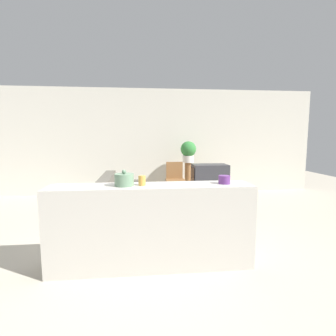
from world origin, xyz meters
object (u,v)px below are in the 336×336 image
at_px(couch, 122,202).
at_px(decorative_bowl, 124,180).
at_px(wooden_chair, 175,178).
at_px(potted_plant, 188,151).
at_px(television, 210,176).

xyz_separation_m(couch, decorative_bowl, (0.17, -2.02, 0.76)).
height_order(couch, wooden_chair, wooden_chair).
xyz_separation_m(couch, potted_plant, (1.54, 1.45, 0.87)).
xyz_separation_m(couch, television, (1.78, 0.32, 0.41)).
distance_m(television, wooden_chair, 1.04).
distance_m(wooden_chair, potted_plant, 0.79).
bearing_deg(wooden_chair, couch, -135.62).
bearing_deg(couch, potted_plant, 43.32).
relative_size(potted_plant, decorative_bowl, 2.46).
bearing_deg(potted_plant, couch, -136.68).
relative_size(couch, potted_plant, 3.33).
bearing_deg(decorative_bowl, television, 55.47).
height_order(wooden_chair, potted_plant, potted_plant).
bearing_deg(decorative_bowl, wooden_chair, 72.46).
relative_size(television, potted_plant, 1.38).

